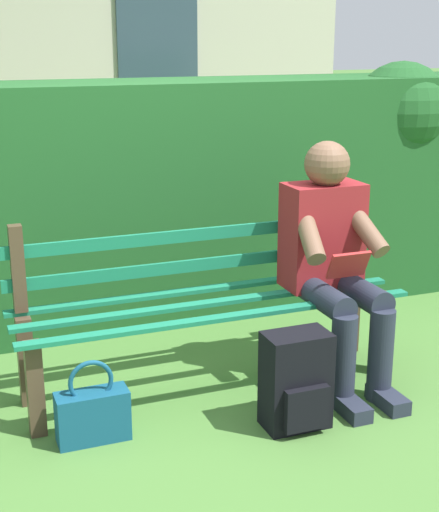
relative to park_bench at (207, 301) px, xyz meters
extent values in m
plane|color=#477533|center=(0.00, 0.06, -0.42)|extent=(60.00, 60.00, 0.00)
cube|color=#4C3828|center=(-0.86, 0.21, -0.21)|extent=(0.07, 0.07, 0.43)
cube|color=#4C3828|center=(0.86, 0.21, -0.21)|extent=(0.07, 0.07, 0.43)
cube|color=#4C3828|center=(-0.86, -0.09, -0.21)|extent=(0.07, 0.07, 0.43)
cube|color=#4C3828|center=(0.86, -0.09, -0.21)|extent=(0.07, 0.07, 0.43)
cube|color=#197251|center=(0.00, -0.14, 0.01)|extent=(1.88, 0.06, 0.02)
cube|color=#197251|center=(0.00, 0.06, 0.01)|extent=(1.88, 0.06, 0.02)
cube|color=#197251|center=(0.00, 0.26, 0.01)|extent=(1.88, 0.06, 0.02)
cube|color=#4C3828|center=(-0.86, -0.13, 0.23)|extent=(0.06, 0.06, 0.40)
cube|color=#4C3828|center=(0.86, -0.13, 0.23)|extent=(0.06, 0.06, 0.40)
cube|color=#197251|center=(0.00, -0.13, 0.15)|extent=(1.88, 0.02, 0.06)
cube|color=#197251|center=(0.00, -0.13, 0.30)|extent=(1.88, 0.02, 0.06)
cube|color=maroon|center=(-0.59, 0.04, 0.28)|extent=(0.38, 0.22, 0.52)
sphere|color=brown|center=(-0.59, 0.06, 0.64)|extent=(0.22, 0.22, 0.22)
cylinder|color=#232838|center=(-0.69, 0.25, 0.04)|extent=(0.13, 0.42, 0.13)
cylinder|color=#232838|center=(-0.49, 0.25, 0.04)|extent=(0.13, 0.42, 0.13)
cylinder|color=#232838|center=(-0.69, 0.46, -0.20)|extent=(0.12, 0.12, 0.45)
cylinder|color=#232838|center=(-0.49, 0.46, -0.20)|extent=(0.12, 0.12, 0.45)
cube|color=#232838|center=(-0.69, 0.54, -0.39)|extent=(0.10, 0.24, 0.07)
cube|color=#232838|center=(-0.49, 0.54, -0.39)|extent=(0.10, 0.24, 0.07)
cylinder|color=brown|center=(-0.74, 0.18, 0.34)|extent=(0.14, 0.32, 0.26)
cylinder|color=brown|center=(-0.44, 0.18, 0.34)|extent=(0.14, 0.32, 0.26)
cube|color=#B22626|center=(-0.59, 0.30, 0.21)|extent=(0.20, 0.07, 0.13)
cube|color=#1E5123|center=(-0.16, -1.06, 0.28)|extent=(5.11, 0.68, 1.41)
sphere|color=#1E5123|center=(-1.69, -0.95, 0.77)|extent=(0.61, 0.61, 0.61)
cube|color=#334756|center=(-1.25, -4.91, 1.31)|extent=(0.90, 0.04, 1.20)
cube|color=black|center=(-0.21, 0.54, -0.21)|extent=(0.29, 0.18, 0.43)
cube|color=black|center=(-0.21, 0.65, -0.29)|extent=(0.20, 0.04, 0.19)
cylinder|color=black|center=(-0.29, 0.44, -0.18)|extent=(0.04, 0.04, 0.26)
cylinder|color=black|center=(-0.12, 0.44, -0.18)|extent=(0.04, 0.04, 0.26)
cube|color=navy|center=(0.65, 0.35, -0.31)|extent=(0.31, 0.13, 0.22)
torus|color=navy|center=(0.65, 0.35, -0.15)|extent=(0.19, 0.02, 0.19)
camera|label=1|loc=(1.18, 3.20, 1.24)|focal=52.69mm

